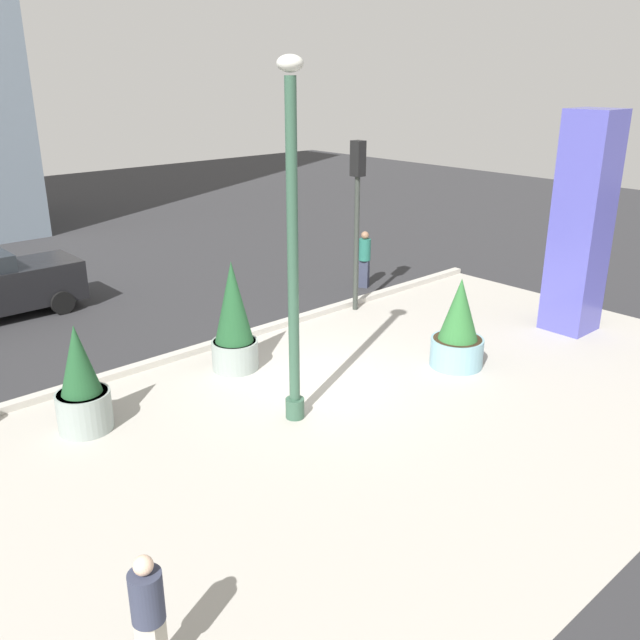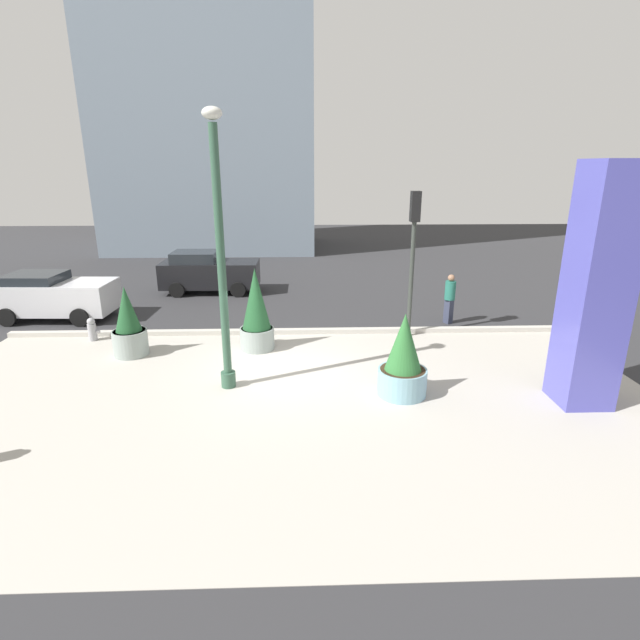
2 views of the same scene
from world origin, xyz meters
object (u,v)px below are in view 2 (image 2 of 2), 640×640
at_px(potted_plant_near_left, 129,327).
at_px(potted_plant_mid_plaza, 403,361).
at_px(car_passing_lane, 209,272).
at_px(pedestrian_by_curb, 450,296).
at_px(car_far_lane, 53,295).
at_px(lamp_post, 221,262).
at_px(traffic_light_corner, 413,241).
at_px(fire_hydrant, 92,329).
at_px(potted_plant_near_right, 256,313).
at_px(art_pillar_blue, 597,289).

bearing_deg(potted_plant_near_left, potted_plant_mid_plaza, -20.95).
bearing_deg(car_passing_lane, pedestrian_by_curb, -27.15).
bearing_deg(potted_plant_mid_plaza, car_far_lane, 149.96).
distance_m(lamp_post, car_passing_lane, 10.16).
xyz_separation_m(potted_plant_mid_plaza, traffic_light_corner, (1.04, 4.24, 2.21)).
bearing_deg(fire_hydrant, car_far_lane, 133.40).
bearing_deg(fire_hydrant, potted_plant_near_left, -38.31).
height_order(lamp_post, potted_plant_mid_plaza, lamp_post).
distance_m(lamp_post, potted_plant_near_right, 3.36).
bearing_deg(potted_plant_near_left, lamp_post, -35.57).
distance_m(art_pillar_blue, car_passing_lane, 15.14).
relative_size(lamp_post, potted_plant_near_left, 3.15).
bearing_deg(traffic_light_corner, potted_plant_near_right, -167.86).
relative_size(potted_plant_mid_plaza, car_far_lane, 0.50).
distance_m(art_pillar_blue, car_far_lane, 17.01).
bearing_deg(potted_plant_near_left, potted_plant_near_right, 5.90).
height_order(fire_hydrant, pedestrian_by_curb, pedestrian_by_curb).
height_order(potted_plant_near_right, car_far_lane, potted_plant_near_right).
relative_size(potted_plant_near_right, fire_hydrant, 3.31).
xyz_separation_m(lamp_post, art_pillar_blue, (8.30, -1.07, -0.45)).
relative_size(lamp_post, traffic_light_corner, 1.42).
xyz_separation_m(potted_plant_mid_plaza, fire_hydrant, (-9.02, 4.12, -0.51)).
bearing_deg(potted_plant_near_right, fire_hydrant, 170.20).
xyz_separation_m(potted_plant_near_left, pedestrian_by_curb, (10.10, 2.69, 0.10)).
distance_m(traffic_light_corner, car_far_lane, 12.76).
distance_m(potted_plant_near_right, pedestrian_by_curb, 6.87).
xyz_separation_m(traffic_light_corner, pedestrian_by_curb, (1.67, 1.29, -2.12)).
bearing_deg(car_far_lane, fire_hydrant, -46.60).
bearing_deg(lamp_post, traffic_light_corner, 34.72).
xyz_separation_m(fire_hydrant, pedestrian_by_curb, (11.73, 1.41, 0.60)).
bearing_deg(car_far_lane, potted_plant_near_left, -43.42).
relative_size(art_pillar_blue, traffic_light_corner, 1.19).
relative_size(potted_plant_near_right, traffic_light_corner, 0.54).
bearing_deg(pedestrian_by_curb, fire_hydrant, -173.15).
xyz_separation_m(lamp_post, car_passing_lane, (-2.22, 9.65, -2.27)).
height_order(potted_plant_near_right, traffic_light_corner, traffic_light_corner).
distance_m(potted_plant_near_left, pedestrian_by_curb, 10.45).
xyz_separation_m(potted_plant_mid_plaza, pedestrian_by_curb, (2.71, 5.53, 0.09)).
distance_m(potted_plant_near_right, traffic_light_corner, 5.28).
bearing_deg(fire_hydrant, potted_plant_mid_plaza, -24.53).
relative_size(lamp_post, art_pillar_blue, 1.20).
relative_size(potted_plant_near_left, traffic_light_corner, 0.45).
bearing_deg(potted_plant_near_left, fire_hydrant, 141.69).
bearing_deg(potted_plant_near_right, car_far_lane, 156.19).
distance_m(fire_hydrant, car_passing_lane, 6.65).
relative_size(potted_plant_near_left, pedestrian_by_curb, 1.18).
distance_m(potted_plant_near_left, fire_hydrant, 2.13).
height_order(art_pillar_blue, car_passing_lane, art_pillar_blue).
distance_m(potted_plant_near_right, potted_plant_mid_plaza, 4.94).
distance_m(art_pillar_blue, potted_plant_mid_plaza, 4.48).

